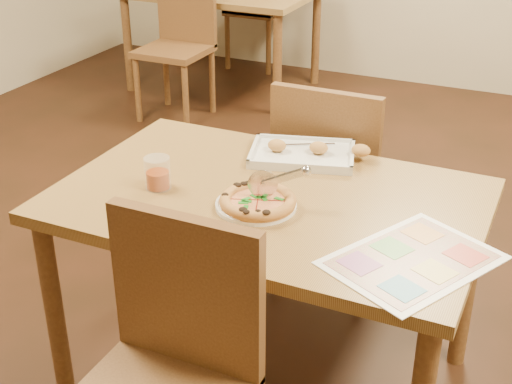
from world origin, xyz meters
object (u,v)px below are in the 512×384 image
at_px(pizza_cutter, 277,180).
at_px(bg_chair_near, 180,30).
at_px(glass_tumbler, 158,175).
at_px(dining_table, 268,219).
at_px(chair_far, 331,166).
at_px(appetizer_tray, 306,154).
at_px(menu, 413,260).
at_px(chair_near, 171,349).
at_px(bg_table, 222,1).
at_px(plate, 256,205).
at_px(pizza, 258,201).

bearing_deg(pizza_cutter, bg_chair_near, 104.34).
bearing_deg(glass_tumbler, dining_table, 16.41).
bearing_deg(pizza_cutter, dining_table, 109.47).
xyz_separation_m(chair_far, appetizer_tray, (0.00, -0.29, 0.17)).
relative_size(bg_chair_near, appetizer_tray, 1.11).
bearing_deg(menu, chair_near, -139.98).
bearing_deg(chair_far, bg_table, -53.95).
bearing_deg(bg_table, plate, -61.04).
xyz_separation_m(chair_far, pizza, (0.01, -0.70, 0.18)).
distance_m(dining_table, chair_near, 0.61).
relative_size(pizza, glass_tumbler, 2.24).
relative_size(chair_near, pizza, 2.05).
bearing_deg(chair_far, bg_chair_near, -44.94).
height_order(dining_table, chair_far, chair_far).
xyz_separation_m(bg_chair_near, appetizer_tray, (1.60, -1.89, 0.17)).
relative_size(plate, glass_tumbler, 2.38).
distance_m(plate, glass_tumbler, 0.34).
bearing_deg(bg_table, menu, -54.95).
distance_m(plate, pizza, 0.02).
height_order(chair_near, appetizer_tray, chair_near).
relative_size(bg_table, bg_chair_near, 2.77).
bearing_deg(chair_far, dining_table, 90.00).
bearing_deg(plate, chair_far, 89.80).
bearing_deg(chair_near, menu, 40.02).
xyz_separation_m(plate, appetizer_tray, (0.01, 0.39, 0.01)).
bearing_deg(chair_far, pizza_cutter, 94.39).
xyz_separation_m(pizza_cutter, appetizer_tray, (-0.05, 0.36, -0.07)).
distance_m(chair_far, menu, 0.94).
bearing_deg(pizza_cutter, bg_table, 98.16).
xyz_separation_m(chair_near, glass_tumbler, (-0.34, 0.50, 0.20)).
relative_size(chair_near, appetizer_tray, 1.11).
height_order(bg_table, menu, menu).
relative_size(bg_table, pizza, 5.66).
height_order(dining_table, chair_near, chair_near).
height_order(plate, appetizer_tray, appetizer_tray).
xyz_separation_m(bg_table, plate, (1.60, -2.89, 0.09)).
relative_size(plate, appetizer_tray, 0.57).
bearing_deg(bg_chair_near, appetizer_tray, -49.71).
distance_m(chair_far, plate, 0.71).
relative_size(bg_chair_near, pizza_cutter, 2.84).
distance_m(chair_far, glass_tumbler, 0.80).
xyz_separation_m(plate, menu, (0.50, -0.10, -0.00)).
bearing_deg(dining_table, appetizer_tray, 89.43).
distance_m(dining_table, appetizer_tray, 0.32).
bearing_deg(glass_tumbler, plate, 2.06).
height_order(bg_chair_near, pizza_cutter, bg_chair_near).
relative_size(plate, pizza, 1.06).
distance_m(chair_near, appetizer_tray, 0.92).
bearing_deg(glass_tumbler, chair_far, 64.42).
bearing_deg(appetizer_tray, chair_near, -90.19).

